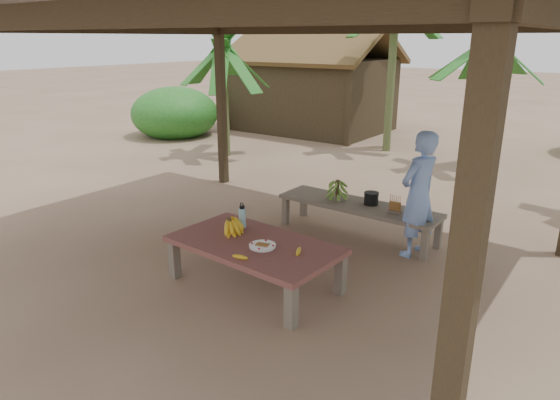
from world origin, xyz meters
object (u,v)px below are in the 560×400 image
Objects in this scene: cooking_pot at (371,199)px; bench at (358,208)px; water_flask at (242,217)px; woman at (418,195)px; plate at (262,246)px; ripe_banana_bunch at (229,225)px; work_table at (254,248)px.

bench is at bearing -152.87° from cooking_pot.
woman is at bearing 46.24° from water_flask.
woman is at bearing -17.22° from cooking_pot.
bench is 0.95m from woman.
plate is 2.09m from woman.
water_flask is 1.60× the size of cooking_pot.
woman is (0.71, -0.22, 0.24)m from cooking_pot.
woman is at bearing -8.66° from bench.
ripe_banana_bunch is at bearing 168.85° from plate.
woman is (1.47, 1.53, 0.15)m from water_flask.
woman is at bearing 61.82° from work_table.
woman is (1.08, 1.79, 0.34)m from work_table.
woman reaches higher than ripe_banana_bunch.
woman is (0.86, -0.14, 0.38)m from bench.
bench is 7.39× the size of water_flask.
work_table is at bearing -95.72° from bench.
work_table is 9.89× the size of cooking_pot.
water_flask reaches higher than bench.
work_table is at bearing -6.98° from ripe_banana_bunch.
bench is 0.22m from cooking_pot.
bench is (0.22, 1.94, -0.04)m from work_table.
cooking_pot reaches higher than plate.
cooking_pot is (0.15, 0.08, 0.13)m from bench.
plate is at bearing -30.81° from water_flask.
woman is at bearing 63.41° from plate.
work_table is at bearing -14.68° from woman.
water_flask reaches higher than plate.
ripe_banana_bunch is (-0.39, 0.05, 0.16)m from work_table.
water_flask is (-0.54, 0.32, 0.11)m from plate.
work_table is 6.19× the size of water_flask.
water_flask is at bearing 148.63° from work_table.
cooking_pot is (0.75, 1.75, -0.10)m from water_flask.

